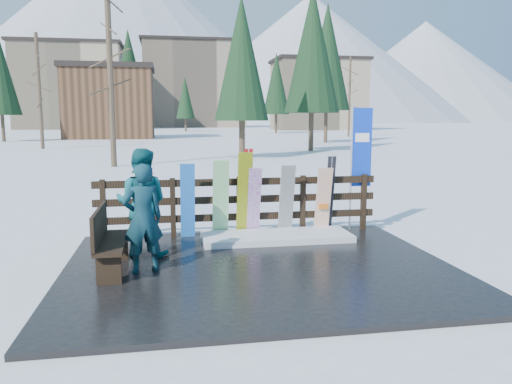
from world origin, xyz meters
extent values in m
plane|color=white|center=(0.00, 0.00, 0.00)|extent=(700.00, 700.00, 0.00)
cube|color=black|center=(0.00, 0.00, 0.04)|extent=(6.00, 5.00, 0.08)
cube|color=black|center=(-2.60, 2.20, 0.66)|extent=(0.10, 0.10, 1.15)
cube|color=black|center=(-1.30, 2.20, 0.66)|extent=(0.10, 0.10, 1.15)
cube|color=black|center=(0.00, 2.20, 0.66)|extent=(0.10, 0.10, 1.15)
cube|color=black|center=(1.30, 2.20, 0.66)|extent=(0.10, 0.10, 1.15)
cube|color=black|center=(2.60, 2.20, 0.66)|extent=(0.10, 0.10, 1.15)
cube|color=black|center=(0.00, 2.20, 0.43)|extent=(5.60, 0.05, 0.14)
cube|color=black|center=(0.00, 2.20, 0.78)|extent=(5.60, 0.05, 0.14)
cube|color=black|center=(0.00, 2.20, 1.13)|extent=(5.60, 0.05, 0.14)
cube|color=white|center=(0.63, 1.60, 0.14)|extent=(2.81, 1.00, 0.12)
cube|color=black|center=(-2.22, 0.09, 0.53)|extent=(0.40, 1.50, 0.06)
cube|color=black|center=(-2.22, -0.51, 0.30)|extent=(0.34, 0.06, 0.45)
cube|color=black|center=(-2.22, 0.69, 0.30)|extent=(0.34, 0.06, 0.45)
cube|color=black|center=(-2.40, 0.09, 0.80)|extent=(0.05, 1.50, 0.50)
cube|color=#267AF0|center=(-1.02, 1.98, 0.81)|extent=(0.27, 0.37, 1.46)
cube|color=white|center=(-0.39, 1.98, 0.84)|extent=(0.30, 0.38, 1.52)
cube|color=#EAFF0C|center=(0.06, 1.98, 0.91)|extent=(0.27, 0.41, 1.66)
cube|color=white|center=(0.26, 1.98, 0.76)|extent=(0.25, 0.40, 1.36)
cube|color=black|center=(0.91, 1.98, 0.78)|extent=(0.28, 0.34, 1.40)
cube|color=white|center=(1.66, 1.98, 0.75)|extent=(0.30, 0.28, 1.33)
cube|color=#B2151B|center=(0.10, 2.05, 0.94)|extent=(0.07, 0.28, 1.72)
cube|color=#B2151B|center=(0.19, 2.05, 0.94)|extent=(0.08, 0.28, 1.72)
cube|color=black|center=(1.77, 2.05, 0.86)|extent=(0.08, 0.25, 1.55)
cube|color=black|center=(1.86, 2.05, 0.86)|extent=(0.08, 0.25, 1.55)
cylinder|color=silver|center=(2.33, 2.25, 1.38)|extent=(0.04, 0.04, 2.60)
cube|color=#0B34C5|center=(2.55, 2.25, 1.78)|extent=(0.42, 0.02, 1.60)
imported|color=#104643|center=(-1.76, 0.00, 0.90)|extent=(0.68, 0.54, 1.64)
imported|color=#0F535B|center=(-1.82, 0.92, 0.98)|extent=(1.02, 0.88, 1.80)
cube|color=tan|center=(-22.00, 110.00, 9.00)|extent=(22.00, 14.00, 18.00)
cube|color=black|center=(-22.00, 110.00, 18.30)|extent=(23.10, 14.70, 0.60)
cube|color=gray|center=(6.00, 130.00, 11.00)|extent=(26.00, 16.00, 22.00)
cube|color=black|center=(6.00, 130.00, 22.30)|extent=(27.30, 16.80, 0.60)
cube|color=tan|center=(30.00, 95.00, 7.00)|extent=(18.00, 12.00, 14.00)
cube|color=black|center=(30.00, 95.00, 14.30)|extent=(18.90, 12.60, 0.60)
cube|color=brown|center=(-8.00, 55.00, 4.00)|extent=(10.00, 8.00, 8.00)
cube|color=black|center=(-8.00, 55.00, 8.30)|extent=(10.50, 8.40, 0.60)
cylinder|color=#382B1E|center=(-4.00, 18.00, 4.86)|extent=(0.28, 0.28, 9.71)
cone|color=black|center=(3.00, 22.00, 4.47)|extent=(3.22, 3.22, 8.95)
cone|color=black|center=(9.00, 28.00, 5.56)|extent=(4.00, 4.00, 11.12)
cylinder|color=#382B1E|center=(-11.00, 34.00, 4.42)|extent=(0.28, 0.28, 8.83)
cone|color=black|center=(14.00, 40.00, 6.33)|extent=(4.56, 4.56, 12.66)
cone|color=black|center=(-18.00, 48.00, 5.43)|extent=(3.91, 3.91, 10.86)
cylinder|color=#382B1E|center=(22.00, 55.00, 5.10)|extent=(0.28, 0.28, 10.20)
cone|color=black|center=(-6.00, 60.00, 6.50)|extent=(4.68, 4.68, 13.00)
cone|color=black|center=(16.00, 72.00, 6.06)|extent=(4.37, 4.37, 12.13)
cone|color=black|center=(2.00, 85.00, 4.68)|extent=(3.37, 3.37, 9.37)
cone|color=white|center=(-30.00, 340.00, 60.00)|extent=(260.00, 260.00, 120.00)
cone|color=white|center=(90.00, 310.00, 40.00)|extent=(200.00, 200.00, 80.00)
cone|color=white|center=(180.00, 330.00, 35.00)|extent=(180.00, 180.00, 70.00)
camera|label=1|loc=(-1.37, -7.44, 2.37)|focal=35.00mm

